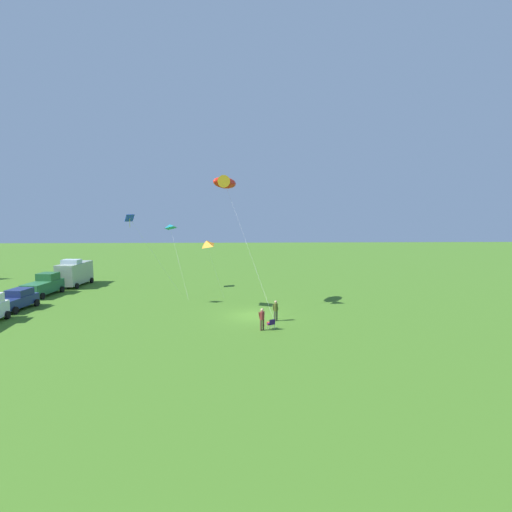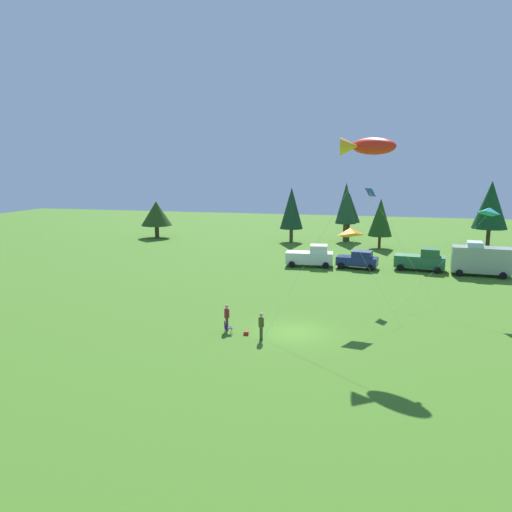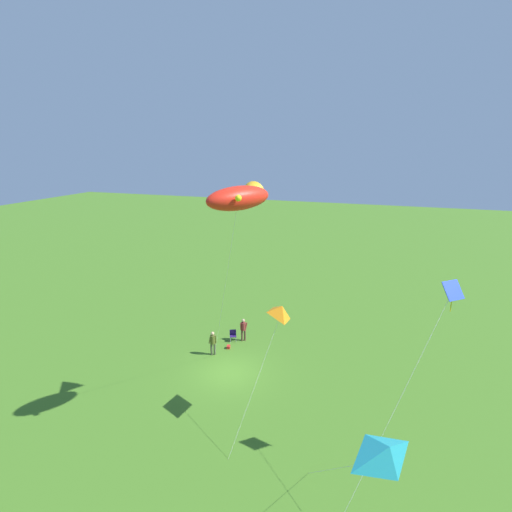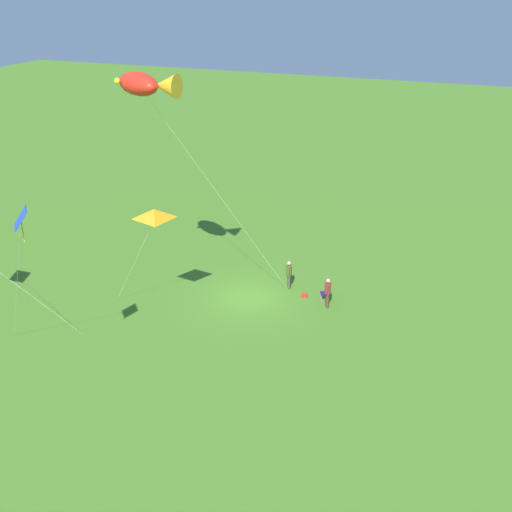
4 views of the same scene
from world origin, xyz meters
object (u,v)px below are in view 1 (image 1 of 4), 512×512
Objects in this scene: folding_chair at (272,323)px; car_navy_hatch at (17,300)px; backpack_on_grass at (269,323)px; kite_delta_orange at (206,243)px; kite_large_fish at (225,183)px; person_kite_flyer at (276,309)px; van_motorhome_grey at (74,273)px; kite_delta_teal at (170,226)px; kite_diamond_blue at (132,221)px; person_spectator at (262,317)px; truck_green_flatbed at (44,285)px.

folding_chair is 0.19× the size of car_navy_hatch.
car_navy_hatch reaches higher than backpack_on_grass.
kite_delta_orange is (6.00, 5.52, 6.05)m from backpack_on_grass.
kite_large_fish is 6.08m from kite_delta_orange.
person_kite_flyer is at bearing -36.77° from folding_chair.
van_motorhome_grey is 13.56m from kite_delta_teal.
person_kite_flyer is 0.26× the size of kite_delta_orange.
kite_delta_orange is (7.24, 5.67, 5.68)m from folding_chair.
folding_chair is at bearing -123.33° from kite_diamond_blue.
person_spectator is 0.20× the size of kite_diamond_blue.
folding_chair is 10.80m from kite_delta_orange.
kite_diamond_blue reaches higher than folding_chair.
truck_green_flatbed is 0.94× the size of van_motorhome_grey.
van_motorhome_grey is 24.10m from kite_large_fish.
truck_green_flatbed reaches higher than car_navy_hatch.
truck_green_flatbed is at bearing -6.90° from van_motorhome_grey.
truck_green_flatbed is 20.06m from kite_delta_orange.
kite_diamond_blue is (1.26, 7.24, 2.07)m from kite_delta_orange.
van_motorhome_grey is (18.90, 22.97, 1.16)m from folding_chair.
backpack_on_grass is 24.01m from car_navy_hatch.
kite_delta_orange is at bearing 13.67° from folding_chair.
kite_diamond_blue is 1.14× the size of kite_delta_teal.
kite_delta_orange is at bearing 120.44° from kite_large_fish.
kite_large_fish is at bearing -79.32° from car_navy_hatch.
kite_delta_teal is at bearing -44.42° from car_navy_hatch.
van_motorhome_grey reaches higher than car_navy_hatch.
person_kite_flyer is at bearing -30.04° from backpack_on_grass.
kite_large_fish reaches higher than kite_delta_orange.
kite_large_fish is 1.90× the size of kite_delta_orange.
backpack_on_grass is 28.90m from van_motorhome_grey.
truck_green_flatbed is at bearing 62.93° from backpack_on_grass.
van_motorhome_grey is (5.44, -1.09, 0.54)m from truck_green_flatbed.
kite_delta_teal is at bearing 27.70° from kite_delta_orange.
person_kite_flyer is 2.52m from folding_chair.
kite_delta_teal is (8.80, 6.89, -4.52)m from kite_large_fish.
kite_large_fish reaches higher than person_kite_flyer.
van_motorhome_grey reaches higher than person_spectator.
kite_large_fish is 12.05m from kite_delta_teal.
person_spectator is 29.33m from van_motorhome_grey.
kite_delta_orange is (0.17, -17.76, 5.22)m from car_navy_hatch.
truck_green_flatbed is 0.67× the size of kite_delta_teal.
person_spectator is at bearing 53.67° from van_motorhome_grey.
truck_green_flatbed is at bearing 65.97° from kite_diamond_blue.
folding_chair is 2.56× the size of backpack_on_grass.
kite_diamond_blue is (8.49, 12.91, 7.75)m from folding_chair.
kite_large_fish reaches higher than kite_delta_teal.
kite_delta_teal is (3.59, -13.23, 6.28)m from truck_green_flatbed.
folding_chair is 24.47m from car_navy_hatch.
person_spectator is 0.40× the size of car_navy_hatch.
folding_chair is at bearing 54.95° from van_motorhome_grey.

